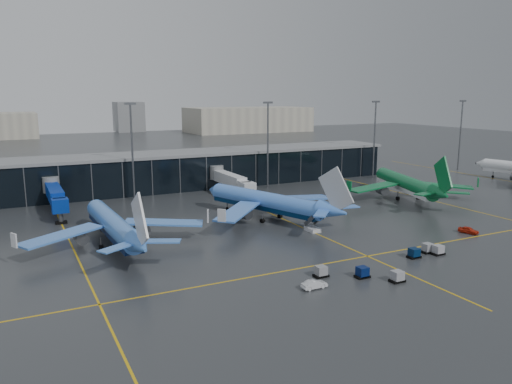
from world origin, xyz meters
name	(u,v)px	position (x,y,z in m)	size (l,w,h in m)	color
ground	(275,241)	(0.00, 0.00, 0.00)	(600.00, 600.00, 0.00)	#282B2D
terminal_pier	(175,170)	(0.00, 62.00, 5.42)	(142.00, 17.00, 10.70)	black
jet_bridges	(55,194)	(-35.00, 42.99, 4.55)	(94.00, 27.50, 7.20)	#595B60
flood_masts	(204,145)	(5.00, 50.00, 13.81)	(203.00, 0.50, 25.50)	#595B60
distant_hangars	(153,121)	(49.94, 270.08, 8.79)	(260.00, 71.00, 22.00)	#B2AD99
taxi_lines	(292,223)	(10.00, 10.61, 0.01)	(220.00, 120.00, 0.02)	gold
airliner_arkefly	(112,212)	(-27.84, 11.67, 6.18)	(35.29, 40.19, 12.35)	#427DD9
airliner_klm_near	(265,190)	(6.35, 16.41, 6.51)	(37.20, 42.37, 13.02)	#447FE2
airliner_aer_lingus	(406,174)	(50.73, 19.62, 6.47)	(36.96, 42.09, 12.94)	#0C6533
baggage_carts	(396,262)	(10.84, -21.05, 0.76)	(26.56, 9.85, 1.70)	black
mobile_airstair	(313,228)	(10.35, 2.75, 0.77)	(2.31, 3.28, 3.45)	silver
service_van_red	(468,230)	(37.53, -12.64, 0.67)	(1.59, 3.96, 1.35)	#B7220E
service_van_white	(314,284)	(-6.29, -23.16, 0.64)	(1.35, 3.88, 1.28)	silver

